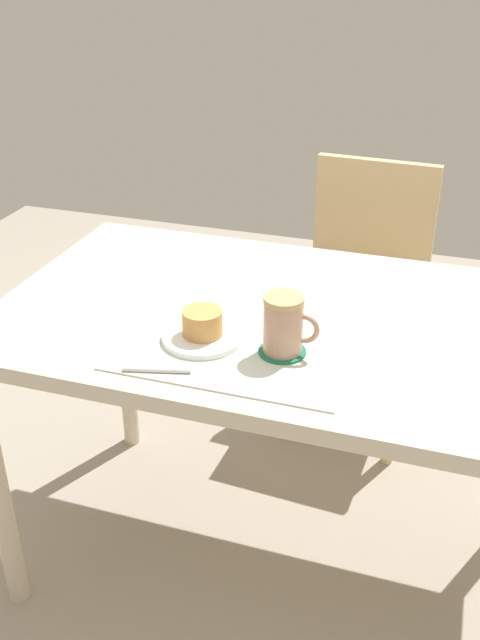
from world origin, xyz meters
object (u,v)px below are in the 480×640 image
object	(u,v)px
wooden_chair	(361,285)
coffee_mug	(284,324)
dining_table	(290,345)
pastry_plate	(203,337)
pastry	(202,323)

from	to	relation	value
wooden_chair	coffee_mug	bearing A→B (deg)	92.01
dining_table	wooden_chair	xyz separation A→B (m)	(0.05, 0.73, -0.18)
wooden_chair	pastry_plate	bearing A→B (deg)	81.42
wooden_chair	coffee_mug	xyz separation A→B (m)	(-0.02, -0.90, 0.32)
dining_table	coffee_mug	distance (m)	0.22
dining_table	pastry	bearing A→B (deg)	-130.61
pastry	dining_table	bearing A→B (deg)	49.39
coffee_mug	pastry_plate	bearing A→B (deg)	179.70
dining_table	pastry	world-z (taller)	pastry
pastry_plate	pastry	world-z (taller)	pastry
pastry_plate	pastry	xyz separation A→B (m)	(0.00, 0.00, 0.03)
wooden_chair	pastry	size ratio (longest dim) A/B	10.39
coffee_mug	pastry	bearing A→B (deg)	179.70
pastry	coffee_mug	world-z (taller)	coffee_mug
wooden_chair	pastry	world-z (taller)	wooden_chair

